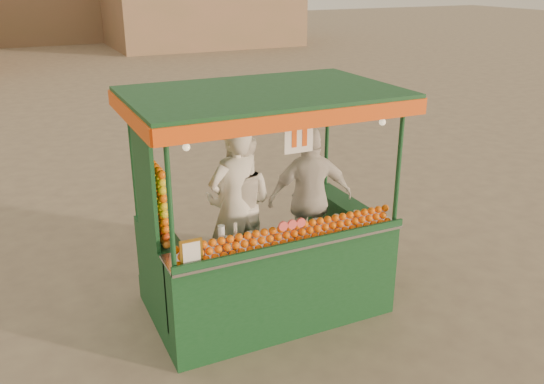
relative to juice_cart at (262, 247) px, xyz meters
name	(u,v)px	position (x,y,z in m)	size (l,w,h in m)	color
ground	(300,306)	(0.43, -0.09, -0.80)	(90.00, 90.00, 0.00)	#6A5B4C
juice_cart	(262,247)	(0.00, 0.00, 0.00)	(2.71, 1.76, 2.46)	#103B1A
vendor_left	(236,204)	(-0.15, 0.36, 0.39)	(0.73, 0.56, 1.81)	silver
vendor_middle	(239,205)	(-0.05, 0.51, 0.31)	(1.01, 0.96, 1.64)	white
vendor_right	(310,198)	(0.75, 0.30, 0.33)	(1.05, 0.62, 1.68)	silver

